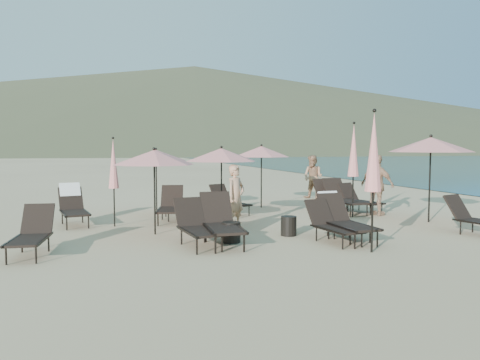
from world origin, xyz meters
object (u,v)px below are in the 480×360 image
object	(u,v)px
lounger_7	(175,204)
umbrella_open_2	(431,145)
umbrella_closed_0	(374,153)
lounger_11	(359,199)
umbrella_open_3	(156,155)
beachgoer_c	(377,185)
lounger_4	(341,216)
lounger_9	(229,201)
lounger_10	(344,197)
lounger_5	(476,217)
beachgoer_b	(313,177)
lounger_2	(197,225)
umbrella_open_1	(221,155)
umbrella_open_4	(261,152)
side_table_0	(231,232)
lounger_12	(332,223)
umbrella_closed_1	(354,151)
side_table_1	(289,226)
umbrella_closed_2	(113,164)
beachgoer_a	(236,197)
lounger_8	(171,205)
lounger_3	(346,220)
lounger_6	(73,205)
lounger_1	(221,221)
lounger_13	(332,197)
lounger_0	(32,233)
umbrella_open_0	(154,157)

from	to	relation	value
lounger_7	umbrella_open_2	bearing A→B (deg)	-19.72
umbrella_closed_0	lounger_11	bearing A→B (deg)	60.83
umbrella_open_3	beachgoer_c	bearing A→B (deg)	-20.05
lounger_4	lounger_9	world-z (taller)	lounger_4
lounger_10	umbrella_open_3	world-z (taller)	umbrella_open_3
lounger_5	beachgoer_b	distance (m)	7.93
lounger_2	lounger_9	world-z (taller)	lounger_2
lounger_4	umbrella_open_1	bearing A→B (deg)	128.02
lounger_4	umbrella_open_3	bearing A→B (deg)	124.96
lounger_7	umbrella_closed_0	bearing A→B (deg)	-58.16
umbrella_open_3	umbrella_open_4	world-z (taller)	umbrella_open_4
lounger_11	side_table_0	size ratio (longest dim) A/B	3.63
lounger_12	umbrella_closed_1	xyz separation A→B (m)	(2.32, 3.03, 1.53)
lounger_4	side_table_1	xyz separation A→B (m)	(-1.08, 0.47, -0.25)
lounger_4	lounger_5	size ratio (longest dim) A/B	0.97
umbrella_closed_2	beachgoer_a	distance (m)	3.26
umbrella_open_1	umbrella_closed_0	distance (m)	4.63
lounger_8	side_table_0	xyz separation A→B (m)	(0.80, -3.24, -0.22)
lounger_4	lounger_3	bearing A→B (deg)	-106.20
lounger_9	lounger_11	size ratio (longest dim) A/B	1.00
lounger_2	lounger_8	world-z (taller)	lounger_8
lounger_7	side_table_1	bearing A→B (deg)	-55.43
lounger_6	umbrella_closed_1	world-z (taller)	umbrella_closed_1
lounger_7	umbrella_open_1	distance (m)	2.23
lounger_1	umbrella_open_4	xyz separation A→B (m)	(2.83, 5.32, 1.40)
lounger_5	beachgoer_a	bearing A→B (deg)	139.40
lounger_6	umbrella_open_2	xyz separation A→B (m)	(9.28, -2.52, 1.61)
lounger_11	umbrella_open_1	size ratio (longest dim) A/B	0.78
lounger_13	umbrella_open_3	world-z (taller)	umbrella_open_3
lounger_9	lounger_13	size ratio (longest dim) A/B	0.92
lounger_11	umbrella_closed_0	bearing A→B (deg)	-132.93
lounger_4	lounger_11	bearing A→B (deg)	52.02
lounger_12	side_table_1	distance (m)	1.14
umbrella_open_3	lounger_8	bearing A→B (deg)	-83.31
lounger_9	umbrella_closed_0	distance (m)	6.17
lounger_11	lounger_12	world-z (taller)	lounger_11
lounger_8	lounger_12	bearing A→B (deg)	-38.97
side_table_0	lounger_0	bearing A→B (deg)	179.43
lounger_5	umbrella_open_1	world-z (taller)	umbrella_open_1
lounger_10	umbrella_closed_1	world-z (taller)	umbrella_closed_1
lounger_0	umbrella_open_3	world-z (taller)	umbrella_open_3
lounger_10	lounger_13	xyz separation A→B (m)	(-0.21, 0.35, -0.02)
lounger_1	lounger_3	xyz separation A→B (m)	(2.71, -0.45, -0.03)
umbrella_open_4	beachgoer_c	distance (m)	3.95
umbrella_closed_0	beachgoer_a	bearing A→B (deg)	117.95
lounger_6	beachgoer_a	world-z (taller)	beachgoer_a
umbrella_closed_1	lounger_5	bearing A→B (deg)	-68.84
umbrella_open_0	umbrella_open_1	xyz separation A→B (m)	(1.91, 1.08, 0.03)
lounger_11	umbrella_open_4	world-z (taller)	umbrella_open_4
lounger_6	beachgoer_c	distance (m)	8.71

